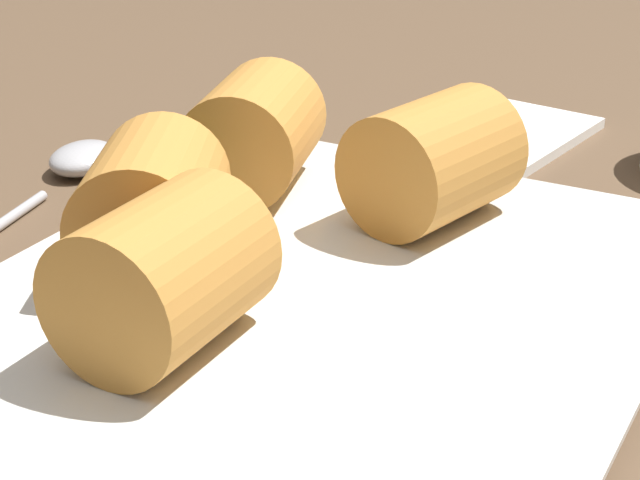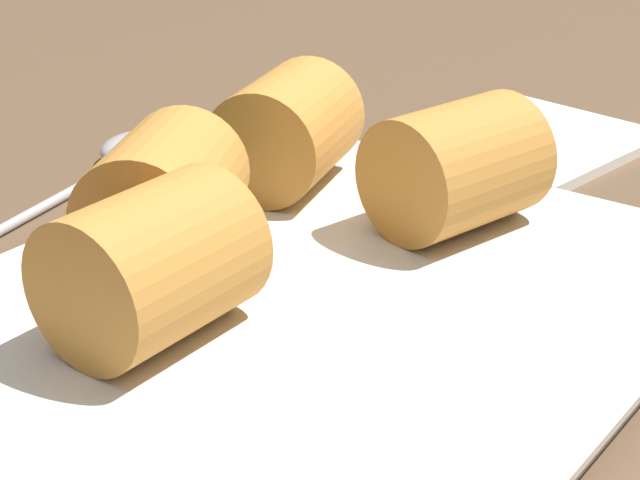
{
  "view_description": "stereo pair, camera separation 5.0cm",
  "coord_description": "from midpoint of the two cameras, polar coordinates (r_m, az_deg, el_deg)",
  "views": [
    {
      "loc": [
        33.55,
        16.26,
        22.18
      ],
      "look_at": [
        1.9,
        -0.93,
        5.66
      ],
      "focal_mm": 60.0,
      "sensor_mm": 36.0,
      "label": 1
    },
    {
      "loc": [
        30.86,
        20.49,
        22.18
      ],
      "look_at": [
        1.9,
        -0.93,
        5.66
      ],
      "focal_mm": 60.0,
      "sensor_mm": 36.0,
      "label": 2
    }
  ],
  "objects": [
    {
      "name": "table_surface",
      "position": [
        0.43,
        5.9,
        -5.24
      ],
      "size": [
        180.0,
        140.0,
        2.0
      ],
      "color": "brown",
      "rests_on": "ground"
    },
    {
      "name": "serving_plate",
      "position": [
        0.41,
        3.51,
        -3.81
      ],
      "size": [
        30.22,
        24.95,
        1.5
      ],
      "color": "silver",
      "rests_on": "table_surface"
    },
    {
      "name": "roll_front_left",
      "position": [
        0.5,
        1.3,
        5.96
      ],
      "size": [
        8.1,
        7.03,
        5.41
      ],
      "color": "#C68438",
      "rests_on": "serving_plate"
    },
    {
      "name": "roll_front_right",
      "position": [
        0.37,
        -4.68,
        -1.23
      ],
      "size": [
        7.6,
        5.45,
        5.41
      ],
      "color": "#C68438",
      "rests_on": "serving_plate"
    },
    {
      "name": "roll_back_left",
      "position": [
        0.46,
        10.52,
        3.97
      ],
      "size": [
        8.05,
        6.8,
        5.41
      ],
      "color": "#C68438",
      "rests_on": "serving_plate"
    },
    {
      "name": "roll_back_right",
      "position": [
        0.43,
        -4.85,
        2.51
      ],
      "size": [
        8.34,
        7.78,
        5.41
      ],
      "color": "#C68438",
      "rests_on": "serving_plate"
    },
    {
      "name": "spoon",
      "position": [
        0.57,
        -7.92,
        4.51
      ],
      "size": [
        15.56,
        4.85,
        1.48
      ],
      "color": "#B2B2B7",
      "rests_on": "table_surface"
    },
    {
      "name": "napkin",
      "position": [
        0.62,
        13.85,
        5.08
      ],
      "size": [
        13.02,
        11.53,
        0.6
      ],
      "color": "white",
      "rests_on": "table_surface"
    }
  ]
}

